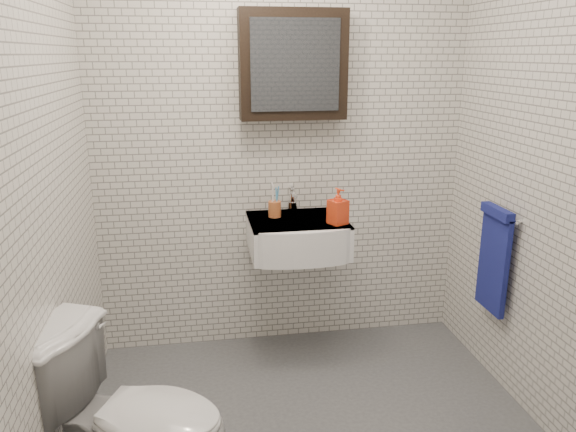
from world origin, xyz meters
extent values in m
cube|color=silver|center=(0.00, 1.00, 1.25)|extent=(2.20, 0.02, 2.50)
cube|color=silver|center=(0.00, -1.00, 1.25)|extent=(2.20, 0.02, 2.50)
cube|color=silver|center=(-1.10, 0.00, 1.25)|extent=(0.02, 2.00, 2.50)
cube|color=silver|center=(1.10, 0.00, 1.25)|extent=(0.02, 2.00, 2.50)
cube|color=white|center=(0.05, 0.78, 0.75)|extent=(0.55, 0.45, 0.20)
cylinder|color=silver|center=(0.05, 0.80, 0.84)|extent=(0.31, 0.31, 0.02)
cylinder|color=silver|center=(0.05, 0.80, 0.85)|extent=(0.04, 0.04, 0.01)
cube|color=white|center=(0.05, 0.78, 0.84)|extent=(0.55, 0.45, 0.01)
cylinder|color=silver|center=(0.05, 0.94, 0.88)|extent=(0.06, 0.06, 0.06)
cylinder|color=silver|center=(0.05, 0.94, 0.94)|extent=(0.03, 0.03, 0.08)
cylinder|color=silver|center=(0.05, 0.88, 0.97)|extent=(0.02, 0.12, 0.02)
cube|color=silver|center=(0.05, 0.97, 0.99)|extent=(0.02, 0.09, 0.01)
cube|color=black|center=(0.05, 0.93, 1.70)|extent=(0.60, 0.14, 0.60)
cube|color=#3F444C|center=(0.05, 0.85, 1.70)|extent=(0.49, 0.01, 0.49)
cylinder|color=silver|center=(1.06, 0.35, 0.95)|extent=(0.02, 0.30, 0.02)
cylinder|color=silver|center=(1.08, 0.48, 0.95)|extent=(0.04, 0.02, 0.02)
cylinder|color=silver|center=(1.08, 0.22, 0.95)|extent=(0.04, 0.02, 0.02)
cube|color=navy|center=(1.05, 0.35, 0.68)|extent=(0.03, 0.26, 0.54)
cube|color=navy|center=(1.04, 0.35, 0.96)|extent=(0.05, 0.26, 0.05)
cylinder|color=#B0592C|center=(-0.07, 0.85, 0.90)|extent=(0.08, 0.08, 0.09)
cylinder|color=white|center=(-0.08, 0.84, 0.96)|extent=(0.02, 0.03, 0.17)
cylinder|color=#3F93CC|center=(-0.06, 0.84, 0.95)|extent=(0.01, 0.02, 0.16)
cylinder|color=white|center=(-0.08, 0.86, 0.96)|extent=(0.02, 0.03, 0.18)
cylinder|color=#3F93CC|center=(-0.05, 0.86, 0.95)|extent=(0.02, 0.04, 0.16)
imported|color=orange|center=(0.25, 0.65, 0.95)|extent=(0.12, 0.12, 0.20)
imported|color=silver|center=(-0.80, -0.30, 0.38)|extent=(0.86, 0.69, 0.77)
camera|label=1|loc=(-0.51, -2.25, 1.76)|focal=35.00mm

